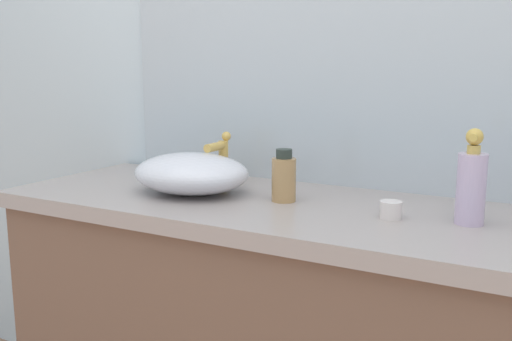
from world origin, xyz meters
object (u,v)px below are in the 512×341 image
Objects in this scene: candle_jar at (391,210)px; lotion_bottle at (284,178)px; perfume_bottle at (471,184)px; sink_basin at (191,173)px.

lotion_bottle is at bearing 172.63° from candle_jar.
perfume_bottle reaches higher than candle_jar.
candle_jar is (0.29, -0.04, -0.04)m from lotion_bottle.
sink_basin is 2.41× the size of lotion_bottle.
sink_basin is 0.27m from lotion_bottle.
sink_basin is 1.54× the size of perfume_bottle.
perfume_bottle is (0.45, 0.00, 0.03)m from lotion_bottle.
sink_basin is 0.56m from candle_jar.
lotion_bottle reaches higher than sink_basin.
lotion_bottle is (0.27, 0.03, 0.01)m from sink_basin.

